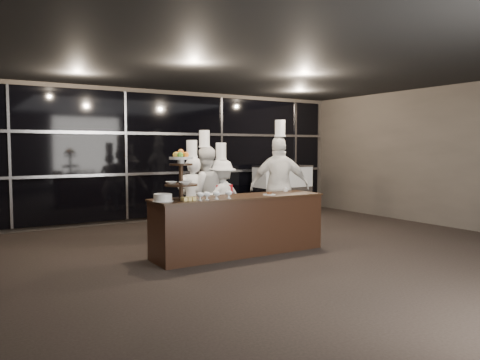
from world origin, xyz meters
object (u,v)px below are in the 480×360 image
buffet_counter (239,225)px  chef_c (221,199)px  chef_a (192,198)px  layer_cake (163,198)px  display_case (283,187)px  chef_d (280,186)px  display_stand (181,171)px  chef_b (205,193)px

buffet_counter → chef_c: 1.27m
chef_c → chef_a: bearing=176.3°
layer_cake → chef_a: chef_a is taller
display_case → chef_d: (-1.85, -2.38, 0.27)m
display_stand → chef_b: (1.06, 1.29, -0.48)m
display_case → chef_c: 3.49m
layer_cake → display_case: bearing=35.3°
display_stand → chef_d: chef_d is taller
display_stand → chef_b: chef_b is taller
buffet_counter → chef_c: size_ratio=1.60×
buffet_counter → display_case: size_ratio=1.95×
display_stand → chef_b: 1.74m
buffet_counter → display_stand: (-1.00, -0.00, 0.87)m
chef_d → chef_a: bearing=164.1°
chef_a → chef_c: 0.57m
display_stand → chef_d: size_ratio=0.34×
chef_a → chef_d: 1.67m
display_stand → chef_d: (2.37, 0.77, -0.38)m
chef_b → buffet_counter: bearing=-92.4°
chef_c → display_stand: bearing=-138.4°
buffet_counter → chef_d: chef_d is taller
display_stand → display_case: display_stand is taller
chef_a → buffet_counter: bearing=-79.3°
chef_c → chef_d: chef_d is taller
display_case → chef_d: bearing=-127.9°
layer_cake → chef_c: (1.65, 1.24, -0.22)m
display_stand → buffet_counter: bearing=0.0°
buffet_counter → chef_a: size_ratio=1.56×
buffet_counter → chef_a: bearing=100.7°
display_stand → display_case: 5.31m
layer_cake → chef_d: bearing=17.1°
chef_a → display_stand: bearing=-122.1°
display_case → chef_b: size_ratio=0.73×
display_case → chef_b: bearing=-149.5°
layer_cake → buffet_counter: bearing=2.2°
layer_cake → chef_d: size_ratio=0.14×
chef_a → chef_b: (0.29, 0.07, 0.07)m
chef_a → chef_c: bearing=-3.7°
layer_cake → display_case: (4.53, 3.21, -0.29)m
chef_d → display_stand: bearing=-161.9°
buffet_counter → chef_b: (0.05, 1.29, 0.40)m
display_stand → chef_c: 1.89m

